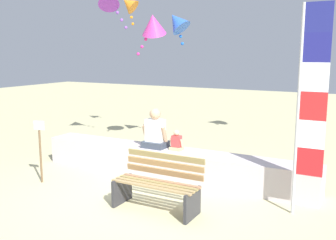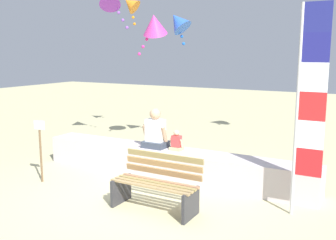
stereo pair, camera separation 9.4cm
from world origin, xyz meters
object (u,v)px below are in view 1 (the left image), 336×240
object	(u,v)px
sign_post	(40,146)
person_adult	(155,132)
person_child	(177,142)
kite_blue	(177,22)
flag_banner	(309,99)
park_bench	(158,185)
kite_magenta	(153,25)
kite_orange	(129,4)

from	to	relation	value
sign_post	person_adult	bearing A→B (deg)	40.71
person_child	kite_blue	size ratio (longest dim) A/B	0.46
flag_banner	kite_blue	size ratio (longest dim) A/B	3.56
park_bench	kite_magenta	world-z (taller)	kite_magenta
park_bench	kite_blue	size ratio (longest dim) A/B	1.58
person_adult	flag_banner	bearing A→B (deg)	-12.83
kite_orange	flag_banner	bearing A→B (deg)	-32.14
person_child	kite_blue	bearing A→B (deg)	117.00
park_bench	person_child	distance (m)	1.65
kite_orange	kite_magenta	distance (m)	1.88
kite_orange	kite_magenta	xyz separation A→B (m)	(1.41, -1.04, -0.68)
flag_banner	kite_magenta	world-z (taller)	kite_magenta
park_bench	sign_post	world-z (taller)	sign_post
kite_magenta	sign_post	bearing A→B (deg)	-101.95
kite_orange	kite_blue	world-z (taller)	kite_orange
park_bench	flag_banner	xyz separation A→B (m)	(2.12, 0.85, 1.44)
flag_banner	sign_post	distance (m)	4.98
park_bench	person_child	bearing A→B (deg)	106.16
park_bench	kite_blue	distance (m)	4.91
park_bench	kite_magenta	distance (m)	4.74
sign_post	kite_orange	bearing A→B (deg)	99.72
kite_magenta	kite_blue	xyz separation A→B (m)	(0.45, 0.40, 0.08)
kite_blue	kite_magenta	bearing A→B (deg)	-138.90
person_adult	kite_magenta	xyz separation A→B (m)	(-1.04, 1.73, 2.29)
kite_blue	flag_banner	bearing A→B (deg)	-37.72
park_bench	kite_magenta	bearing A→B (deg)	121.19
park_bench	person_adult	bearing A→B (deg)	121.33
kite_orange	kite_magenta	bearing A→B (deg)	-36.31
park_bench	kite_orange	bearing A→B (deg)	128.20
person_adult	kite_orange	xyz separation A→B (m)	(-2.45, 2.77, 2.97)
park_bench	flag_banner	world-z (taller)	flag_banner
person_child	flag_banner	size ratio (longest dim) A/B	0.13
person_adult	flag_banner	xyz separation A→B (m)	(3.06, -0.70, 0.94)
person_adult	sign_post	xyz separation A→B (m)	(-1.73, -1.48, -0.17)
park_bench	kite_orange	xyz separation A→B (m)	(-3.40, 4.32, 3.47)
park_bench	person_adult	xyz separation A→B (m)	(-0.94, 1.55, 0.50)
kite_orange	park_bench	bearing A→B (deg)	-51.80
person_adult	kite_blue	size ratio (longest dim) A/B	0.90
sign_post	flag_banner	bearing A→B (deg)	9.33
flag_banner	kite_orange	xyz separation A→B (m)	(-5.52, 3.47, 2.03)
kite_orange	person_adult	bearing A→B (deg)	-48.45
person_adult	sign_post	distance (m)	2.28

